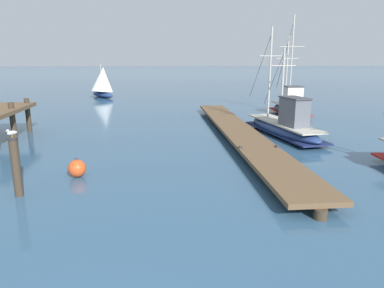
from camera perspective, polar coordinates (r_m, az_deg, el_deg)
name	(u,v)px	position (r m, az deg, el deg)	size (l,w,h in m)	color
floating_dock	(238,131)	(19.11, 7.50, 2.11)	(2.01, 20.31, 0.53)	brown
fishing_boat_0	(290,106)	(27.77, 15.59, 5.93)	(2.20, 6.16, 7.26)	black
fishing_boat_1	(285,125)	(19.88, 14.80, 2.95)	(2.79, 8.04, 5.92)	navy
mooring_piling	(16,166)	(12.03, -26.65, -3.21)	(0.30, 0.30, 1.86)	#3D3023
perched_seagull	(12,133)	(11.80, -27.16, 1.66)	(0.28, 0.33, 0.26)	gold
mooring_buoy	(77,168)	(13.34, -18.13, -3.76)	(0.64, 0.64, 0.71)	#E04C1E
distant_sailboat	(103,82)	(39.96, -14.28, 9.70)	(3.59, 4.53, 3.63)	navy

